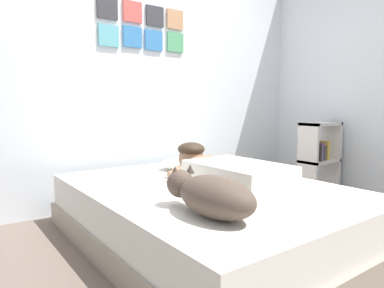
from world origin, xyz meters
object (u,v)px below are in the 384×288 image
dog (211,195)px  coffee_cup (194,169)px  bookshelf (319,156)px  cell_phone (210,181)px  bed (207,213)px  person_lying (223,172)px  pillow (188,162)px

dog → coffee_cup: bearing=58.0°
bookshelf → cell_phone: bearing=-171.2°
bed → person_lying: person_lying is taller
coffee_cup → bookshelf: size_ratio=0.17×
cell_phone → dog: bearing=-129.1°
bed → cell_phone: bearing=41.4°
pillow → bookshelf: (1.54, -0.25, -0.05)m
dog → pillow: bearing=59.4°
bed → coffee_cup: 0.49m
bed → cell_phone: (0.11, 0.09, 0.20)m
person_lying → dog: bearing=-137.1°
person_lying → coffee_cup: person_lying is taller
cell_phone → bookshelf: (1.71, 0.26, -0.00)m
person_lying → bookshelf: bearing=14.6°
person_lying → cell_phone: bearing=75.3°
bed → pillow: 0.71m
bookshelf → pillow: bearing=170.8°
bookshelf → person_lying: bearing=-165.4°
dog → cell_phone: 0.79m
bed → bookshelf: (1.82, 0.36, 0.20)m
bed → coffee_cup: coffee_cup is taller
person_lying → bookshelf: 1.83m
pillow → cell_phone: size_ratio=3.71×
person_lying → coffee_cup: bearing=76.1°
person_lying → bookshelf: size_ratio=1.23×
pillow → cell_phone: 0.54m
pillow → bookshelf: size_ratio=0.69×
person_lying → bookshelf: bookshelf is taller
cell_phone → pillow: bearing=71.7°
bookshelf → bed: bearing=-168.9°
dog → bookshelf: bookshelf is taller
cell_phone → bookshelf: bookshelf is taller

